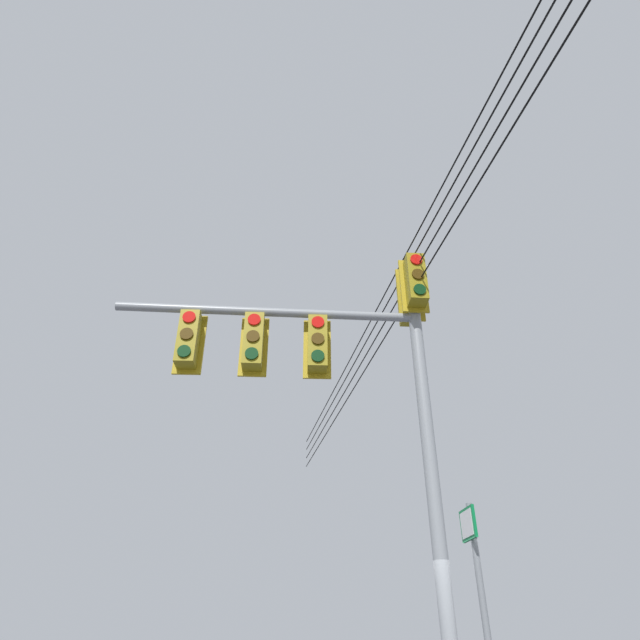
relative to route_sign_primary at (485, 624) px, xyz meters
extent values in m
cylinder|color=gray|center=(1.27, -0.85, 1.74)|extent=(0.20, 0.20, 6.94)
cylinder|color=gray|center=(2.51, 1.20, 4.44)|extent=(2.60, 4.18, 0.14)
cube|color=olive|center=(1.02, -0.70, 4.99)|extent=(0.41, 0.41, 0.90)
cube|color=#B29319|center=(1.16, -0.79, 4.99)|extent=(0.26, 0.40, 1.04)
cylinder|color=red|center=(0.88, -0.61, 5.29)|extent=(0.13, 0.19, 0.20)
cylinder|color=#3C2703|center=(0.88, -0.61, 4.99)|extent=(0.13, 0.19, 0.20)
cylinder|color=black|center=(0.88, -0.61, 4.69)|extent=(0.13, 0.19, 0.20)
cube|color=olive|center=(1.53, -1.01, 4.99)|extent=(0.41, 0.41, 0.90)
cube|color=#B29319|center=(1.38, -0.92, 4.99)|extent=(0.26, 0.40, 1.04)
cylinder|color=red|center=(1.67, -1.09, 5.29)|extent=(0.13, 0.19, 0.20)
cylinder|color=#3C2703|center=(1.67, -1.09, 4.99)|extent=(0.13, 0.19, 0.20)
cylinder|color=black|center=(1.67, -1.09, 4.69)|extent=(0.13, 0.19, 0.20)
cube|color=olive|center=(2.10, 0.52, 3.89)|extent=(0.42, 0.42, 0.90)
cube|color=#B29319|center=(2.24, 0.42, 3.89)|extent=(0.27, 0.39, 1.04)
cylinder|color=red|center=(1.96, 0.61, 4.19)|extent=(0.13, 0.18, 0.20)
cylinder|color=#3C2703|center=(1.96, 0.61, 3.89)|extent=(0.13, 0.18, 0.20)
cylinder|color=black|center=(1.96, 0.61, 3.59)|extent=(0.13, 0.18, 0.20)
cube|color=olive|center=(2.62, 1.37, 3.89)|extent=(0.41, 0.41, 0.90)
cube|color=#B29319|center=(2.76, 1.28, 3.89)|extent=(0.27, 0.39, 1.04)
cylinder|color=red|center=(2.48, 1.46, 4.19)|extent=(0.13, 0.19, 0.20)
cylinder|color=#3C2703|center=(2.48, 1.46, 3.89)|extent=(0.13, 0.19, 0.20)
cylinder|color=black|center=(2.48, 1.46, 3.59)|extent=(0.13, 0.19, 0.20)
cube|color=olive|center=(3.13, 2.23, 3.89)|extent=(0.42, 0.42, 0.90)
cube|color=#B29319|center=(3.28, 2.13, 3.89)|extent=(0.28, 0.39, 1.04)
cylinder|color=red|center=(3.00, 2.32, 4.19)|extent=(0.14, 0.18, 0.20)
cylinder|color=#3C2703|center=(3.00, 2.32, 3.89)|extent=(0.14, 0.18, 0.20)
cylinder|color=black|center=(3.00, 2.32, 3.59)|extent=(0.14, 0.18, 0.20)
cube|color=#0C7238|center=(0.01, 0.03, 0.92)|extent=(0.35, 0.21, 0.32)
cube|color=white|center=(0.02, 0.04, 0.92)|extent=(0.29, 0.16, 0.26)
cylinder|color=black|center=(2.12, -1.25, 4.96)|extent=(18.57, 8.66, 0.51)
cylinder|color=black|center=(2.12, -1.25, 5.26)|extent=(18.57, 8.66, 0.51)
cylinder|color=black|center=(2.12, -1.25, 5.56)|extent=(18.57, 8.66, 0.51)
cylinder|color=black|center=(2.12, -1.25, 5.85)|extent=(18.57, 8.66, 0.51)
camera|label=1|loc=(-3.96, 4.78, -0.23)|focal=30.33mm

